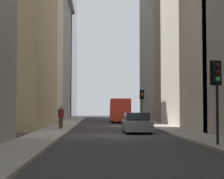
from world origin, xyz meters
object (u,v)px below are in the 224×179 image
at_px(hatchback_grey, 137,123).
at_px(traffic_light_midblock, 142,98).
at_px(traffic_light_foreground, 217,82).
at_px(pedestrian, 61,116).
at_px(delivery_truck, 120,110).

height_order(hatchback_grey, traffic_light_midblock, traffic_light_midblock).
bearing_deg(traffic_light_foreground, hatchback_grey, 13.78).
xyz_separation_m(hatchback_grey, pedestrian, (3.78, 5.61, 0.46)).
xyz_separation_m(traffic_light_foreground, traffic_light_midblock, (27.68, 0.04, 0.04)).
xyz_separation_m(traffic_light_midblock, pedestrian, (-13.76, 8.06, -1.76)).
bearing_deg(pedestrian, hatchback_grey, -123.96).
height_order(traffic_light_midblock, pedestrian, traffic_light_midblock).
distance_m(delivery_truck, pedestrian, 17.15).
height_order(hatchback_grey, traffic_light_foreground, traffic_light_foreground).
distance_m(hatchback_grey, traffic_light_foreground, 10.66).
distance_m(traffic_light_midblock, pedestrian, 16.04).
bearing_deg(hatchback_grey, delivery_truck, -0.00).
bearing_deg(traffic_light_foreground, delivery_truck, 4.72).
distance_m(delivery_truck, traffic_light_foreground, 30.26).
distance_m(traffic_light_foreground, traffic_light_midblock, 27.68).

